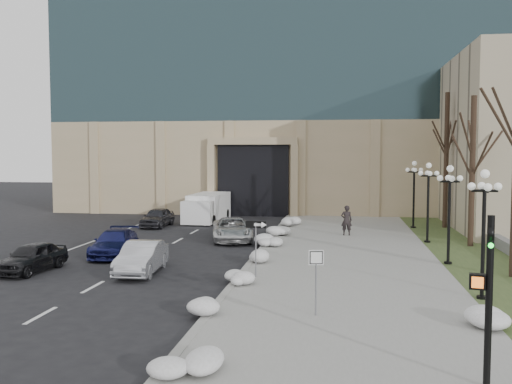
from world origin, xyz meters
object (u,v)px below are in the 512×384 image
at_px(car_a, 32,257).
at_px(lamppost_c, 428,192).
at_px(car_e, 157,217).
at_px(lamppost_a, 484,217).
at_px(lamppost_d, 414,185).
at_px(traffic_signal, 487,305).
at_px(lamppost_b, 449,201).
at_px(car_d, 232,229).
at_px(car_b, 142,258).
at_px(keep_sign, 316,268).
at_px(car_c, 115,243).
at_px(pedestrian, 346,220).
at_px(box_truck, 207,208).
at_px(one_way_sign, 259,231).

height_order(car_a, lamppost_c, lamppost_c).
bearing_deg(car_e, lamppost_a, -44.00).
height_order(car_e, lamppost_d, lamppost_d).
distance_m(car_a, car_e, 15.77).
relative_size(traffic_signal, lamppost_b, 0.84).
xyz_separation_m(car_e, lamppost_d, (18.10, 1.36, 2.39)).
bearing_deg(car_d, car_b, -115.53).
bearing_deg(keep_sign, traffic_signal, -63.31).
relative_size(car_a, car_b, 0.91).
relative_size(car_c, lamppost_a, 0.96).
bearing_deg(car_e, car_c, -81.68).
bearing_deg(car_e, traffic_signal, -57.15).
xyz_separation_m(car_c, pedestrian, (11.99, 8.31, 0.41)).
bearing_deg(car_a, pedestrian, 48.32).
distance_m(car_b, box_truck, 19.25).
bearing_deg(box_truck, lamppost_d, -7.63).
bearing_deg(car_a, car_b, 11.05).
distance_m(pedestrian, one_way_sign, 13.38).
height_order(car_e, keep_sign, keep_sign).
xyz_separation_m(pedestrian, one_way_sign, (-3.76, -12.80, 0.99)).
bearing_deg(box_truck, lamppost_b, -43.72).
height_order(pedestrian, lamppost_c, lamppost_c).
relative_size(car_b, traffic_signal, 1.07).
height_order(car_d, lamppost_a, lamppost_a).
bearing_deg(lamppost_d, box_truck, 170.82).
height_order(box_truck, lamppost_a, lamppost_a).
bearing_deg(pedestrian, keep_sign, 81.18).
distance_m(traffic_signal, lamppost_c, 21.22).
bearing_deg(car_a, car_e, 93.96).
relative_size(car_b, lamppost_b, 0.89).
height_order(lamppost_a, lamppost_b, same).
height_order(car_d, box_truck, box_truck).
bearing_deg(one_way_sign, lamppost_b, 34.34).
height_order(lamppost_b, lamppost_d, same).
height_order(car_a, pedestrian, pedestrian).
bearing_deg(one_way_sign, lamppost_d, 71.53).
xyz_separation_m(car_a, traffic_signal, (16.93, -10.50, 1.32)).
xyz_separation_m(car_d, keep_sign, (5.71, -15.57, 0.95)).
xyz_separation_m(car_d, one_way_sign, (3.12, -10.27, 1.36)).
bearing_deg(lamppost_b, one_way_sign, -153.21).
bearing_deg(pedestrian, traffic_signal, 91.83).
height_order(car_a, keep_sign, keep_sign).
bearing_deg(car_e, keep_sign, -58.87).
height_order(car_b, car_d, car_b).
distance_m(lamppost_a, lamppost_b, 6.50).
distance_m(one_way_sign, lamppost_b, 9.49).
bearing_deg(lamppost_a, car_c, 157.95).
height_order(one_way_sign, lamppost_a, lamppost_a).
bearing_deg(pedestrian, car_b, 48.26).
height_order(car_a, lamppost_a, lamppost_a).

